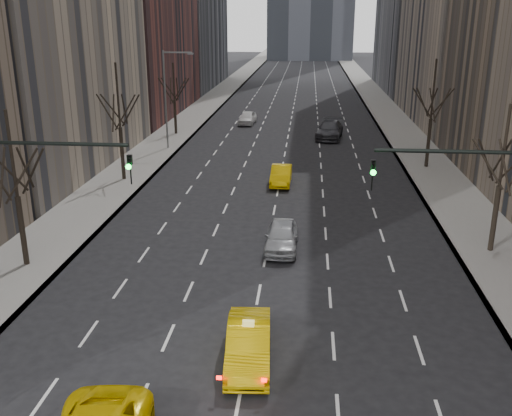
# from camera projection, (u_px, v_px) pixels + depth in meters

# --- Properties ---
(sidewalk_left) EXTENTS (4.50, 320.00, 0.15)m
(sidewalk_left) POSITION_uv_depth(u_px,v_px,m) (204.00, 108.00, 78.04)
(sidewalk_left) COLOR slate
(sidewalk_left) RESTS_ON ground
(sidewalk_right) EXTENTS (4.50, 320.00, 0.15)m
(sidewalk_right) POSITION_uv_depth(u_px,v_px,m) (385.00, 111.00, 75.94)
(sidewalk_right) COLOR slate
(sidewalk_right) RESTS_ON ground
(tree_lw_b) EXTENTS (3.36, 3.50, 7.82)m
(tree_lw_b) POSITION_uv_depth(u_px,v_px,m) (18.00, 197.00, 27.79)
(tree_lw_b) COLOR black
(tree_lw_b) RESTS_ON ground
(tree_lw_c) EXTENTS (3.36, 3.50, 8.74)m
(tree_lw_c) POSITION_uv_depth(u_px,v_px,m) (120.00, 129.00, 42.79)
(tree_lw_c) COLOR black
(tree_lw_c) RESTS_ON ground
(tree_lw_d) EXTENTS (3.36, 3.50, 7.36)m
(tree_lw_d) POSITION_uv_depth(u_px,v_px,m) (175.00, 101.00, 59.92)
(tree_lw_d) COLOR black
(tree_lw_d) RESTS_ON ground
(tree_rw_b) EXTENTS (3.36, 3.50, 7.82)m
(tree_rw_b) POSITION_uv_depth(u_px,v_px,m) (499.00, 186.00, 29.51)
(tree_rw_b) COLOR black
(tree_rw_b) RESTS_ON ground
(tree_rw_c) EXTENTS (3.36, 3.50, 8.74)m
(tree_rw_c) POSITION_uv_depth(u_px,v_px,m) (431.00, 120.00, 46.39)
(tree_rw_c) COLOR black
(tree_rw_c) RESTS_ON ground
(traffic_mast_left) EXTENTS (6.69, 0.39, 8.00)m
(traffic_mast_left) POSITION_uv_depth(u_px,v_px,m) (7.00, 202.00, 21.32)
(traffic_mast_left) COLOR black
(traffic_mast_left) RESTS_ON ground
(traffic_mast_right) EXTENTS (6.69, 0.39, 8.00)m
(traffic_mast_right) POSITION_uv_depth(u_px,v_px,m) (510.00, 217.00, 19.75)
(traffic_mast_right) COLOR black
(traffic_mast_right) RESTS_ON ground
(streetlight_far) EXTENTS (2.83, 0.22, 9.00)m
(streetlight_far) POSITION_uv_depth(u_px,v_px,m) (169.00, 90.00, 52.56)
(streetlight_far) COLOR slate
(streetlight_far) RESTS_ON ground
(taxi_sedan) EXTENTS (1.88, 4.60, 1.48)m
(taxi_sedan) POSITION_uv_depth(u_px,v_px,m) (249.00, 344.00, 20.78)
(taxi_sedan) COLOR #DBAF04
(taxi_sedan) RESTS_ON ground
(silver_sedan_ahead) EXTENTS (1.76, 4.30, 1.46)m
(silver_sedan_ahead) POSITION_uv_depth(u_px,v_px,m) (282.00, 236.00, 30.94)
(silver_sedan_ahead) COLOR #A2A5AA
(silver_sedan_ahead) RESTS_ON ground
(far_taxi) EXTENTS (1.54, 4.26, 1.40)m
(far_taxi) POSITION_uv_depth(u_px,v_px,m) (281.00, 175.00, 42.94)
(far_taxi) COLOR yellow
(far_taxi) RESTS_ON ground
(far_suv_grey) EXTENTS (3.27, 6.35, 1.76)m
(far_suv_grey) POSITION_uv_depth(u_px,v_px,m) (330.00, 130.00, 58.99)
(far_suv_grey) COLOR #303036
(far_suv_grey) RESTS_ON ground
(far_car_white) EXTENTS (2.04, 4.42, 1.47)m
(far_car_white) POSITION_uv_depth(u_px,v_px,m) (247.00, 118.00, 66.84)
(far_car_white) COLOR white
(far_car_white) RESTS_ON ground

